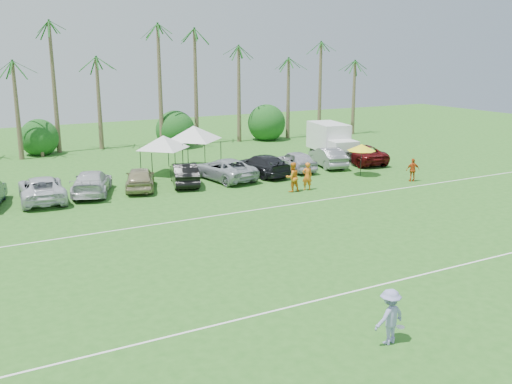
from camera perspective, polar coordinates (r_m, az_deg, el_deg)
name	(u,v)px	position (r m, az deg, el deg)	size (l,w,h in m)	color
ground	(386,313)	(21.20, 12.86, -11.68)	(120.00, 120.00, 0.00)	#2A631D
field_lines	(273,246)	(27.20, 1.73, -5.44)	(80.00, 12.10, 0.01)	white
palm_tree_3	(6,37)	(52.41, -23.74, 13.96)	(2.40, 2.40, 11.90)	brown
palm_tree_4	(59,69)	(52.95, -19.07, 11.55)	(2.40, 2.40, 8.90)	brown
palm_tree_5	(105,58)	(53.75, -14.85, 12.80)	(2.40, 2.40, 9.90)	brown
palm_tree_6	(148,48)	(54.84, -10.73, 13.93)	(2.40, 2.40, 10.90)	brown
palm_tree_7	(189,39)	(56.21, -6.76, 14.93)	(2.40, 2.40, 11.90)	brown
palm_tree_8	(236,66)	(58.27, -2.01, 12.44)	(2.40, 2.40, 8.90)	brown
palm_tree_9	(279,57)	(60.64, 2.34, 13.32)	(2.40, 2.40, 9.90)	brown
palm_tree_10	(319,49)	(63.33, 6.36, 14.06)	(2.40, 2.40, 10.90)	brown
palm_tree_11	(350,41)	(65.69, 9.35, 14.70)	(2.40, 2.40, 11.90)	brown
bush_tree_1	(39,135)	(54.11, -20.87, 5.38)	(4.00, 4.00, 4.00)	brown
bush_tree_2	(168,126)	(56.90, -8.78, 6.51)	(4.00, 4.00, 4.00)	brown
bush_tree_3	(258,121)	(60.95, 0.16, 7.16)	(4.00, 4.00, 4.00)	brown
sideline_player_a	(307,176)	(37.93, 5.13, 1.58)	(0.68, 0.45, 1.88)	orange
sideline_player_b	(292,177)	(37.39, 3.66, 1.49)	(0.95, 0.74, 1.96)	orange
sideline_player_c	(413,170)	(41.83, 15.41, 2.14)	(0.96, 0.40, 1.65)	#CA4E16
box_truck	(332,141)	(48.88, 7.59, 5.12)	(3.22, 6.15, 3.02)	silver
canopy_tent_left	(163,136)	(42.68, -9.28, 5.59)	(4.26, 4.26, 3.45)	black
canopy_tent_right	(194,126)	(44.83, -6.27, 6.60)	(4.83, 4.83, 3.91)	black
market_umbrella	(362,147)	(42.68, 10.51, 4.41)	(2.12, 2.12, 2.36)	black
frisbee_player	(390,317)	(18.83, 13.22, -12.04)	(1.26, 0.83, 1.82)	#8E8EC9
parked_car_2	(42,189)	(37.45, -20.64, 0.31)	(2.57, 5.58, 1.55)	silver
parked_car_3	(92,182)	(38.22, -16.10, 0.93)	(2.17, 5.34, 1.55)	silver
parked_car_4	(140,178)	(38.71, -11.52, 1.36)	(1.83, 4.55, 1.55)	#978E67
parked_car_5	(184,174)	(39.62, -7.19, 1.82)	(1.64, 4.70, 1.55)	black
parked_car_6	(224,169)	(40.91, -3.19, 2.30)	(2.57, 5.58, 1.55)	#A2A8AE
parked_car_7	(262,165)	(42.35, 0.58, 2.72)	(2.17, 5.34, 1.55)	black
parked_car_8	(296,161)	(44.09, 3.99, 3.14)	(1.83, 4.55, 1.55)	#B5B4BF
parked_car_9	(328,157)	(45.91, 7.19, 3.50)	(1.64, 4.70, 1.55)	slate
parked_car_10	(359,154)	(47.72, 10.28, 3.78)	(2.57, 5.58, 1.55)	#550D0F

